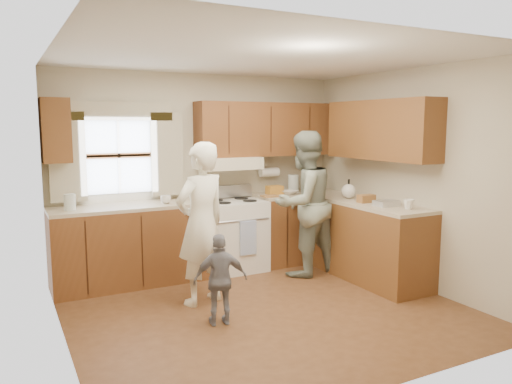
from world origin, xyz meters
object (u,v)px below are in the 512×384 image
woman_left (201,224)px  woman_right (304,204)px  child (220,280)px  stove (233,234)px

woman_left → woman_right: (1.50, 0.37, 0.05)m
woman_right → child: woman_right is taller
woman_left → woman_right: 1.54m
woman_left → child: size_ratio=1.96×
stove → woman_right: woman_right is taller
stove → woman_left: bearing=-129.8°
woman_right → child: size_ratio=2.07×
stove → child: bearing=-118.5°
woman_left → woman_right: bearing=175.4°
woman_left → child: (-0.06, -0.62, -0.41)m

